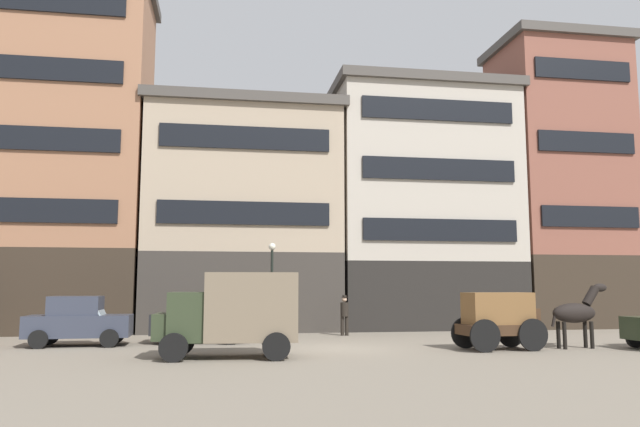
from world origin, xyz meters
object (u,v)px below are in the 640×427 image
streetlamp_curbside (272,275)px  delivery_truck_far (233,311)px  pedestrian_officer (344,313)px  draft_horse (576,312)px  sedan_dark (202,319)px  cargo_wagon (499,316)px  sedan_light (79,321)px

streetlamp_curbside → delivery_truck_far: bearing=-103.4°
delivery_truck_far → pedestrian_officer: delivery_truck_far is taller
pedestrian_officer → streetlamp_curbside: (-3.27, 0.09, 1.69)m
draft_horse → pedestrian_officer: 9.81m
draft_horse → streetlamp_curbside: streetlamp_curbside is taller
draft_horse → pedestrian_officer: draft_horse is taller
delivery_truck_far → sedan_dark: (-1.11, 5.15, -0.51)m
delivery_truck_far → cargo_wagon: bearing=5.3°
draft_horse → delivery_truck_far: bearing=-175.9°
delivery_truck_far → streetlamp_curbside: (1.84, 7.72, 1.25)m
sedan_dark → draft_horse: bearing=-17.8°
sedan_light → pedestrian_officer: 11.12m
draft_horse → pedestrian_officer: (-7.11, 6.76, -0.29)m
sedan_dark → pedestrian_officer: 6.70m
cargo_wagon → sedan_light: cargo_wagon is taller
delivery_truck_far → sedan_light: (-5.59, 4.62, -0.51)m
pedestrian_officer → delivery_truck_far: bearing=-123.8°
sedan_dark → pedestrian_officer: size_ratio=2.12×
draft_horse → sedan_light: 18.21m
delivery_truck_far → sedan_light: 7.27m
sedan_dark → sedan_light: same height
pedestrian_officer → streetlamp_curbside: streetlamp_curbside is taller
draft_horse → delivery_truck_far: 12.25m
cargo_wagon → pedestrian_officer: bearing=121.6°
cargo_wagon → sedan_dark: size_ratio=0.79×
delivery_truck_far → pedestrian_officer: size_ratio=2.47×
sedan_light → sedan_dark: bearing=6.7°
sedan_dark → cargo_wagon: bearing=-22.4°
sedan_light → pedestrian_officer: bearing=15.7°
draft_horse → streetlamp_curbside: 12.51m
sedan_light → streetlamp_curbside: (7.43, 3.10, 1.76)m
cargo_wagon → streetlamp_curbside: 10.22m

